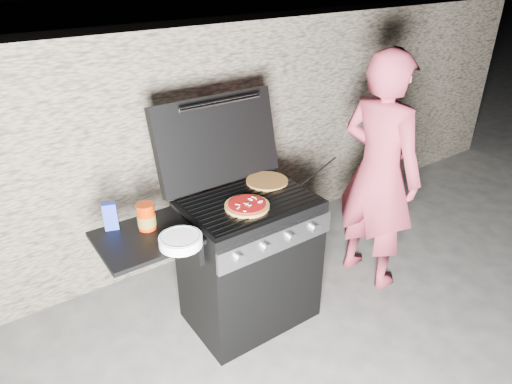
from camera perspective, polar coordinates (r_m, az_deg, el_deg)
ground at (r=3.29m, az=-0.74°, el=-15.01°), size 50.00×50.00×0.00m
stone_wall at (r=3.60m, az=-10.32°, el=5.51°), size 8.00×0.35×1.80m
gas_grill at (r=2.90m, az=-4.95°, el=-10.28°), size 1.34×0.79×0.91m
pizza_topped at (r=2.67m, az=-1.13°, el=-1.65°), size 0.33×0.33×0.03m
pizza_plain at (r=2.97m, az=1.38°, el=1.38°), size 0.34×0.34×0.01m
sauce_jar at (r=2.53m, az=-13.56°, el=-2.98°), size 0.13×0.13×0.15m
blue_carton at (r=2.58m, az=-17.73°, el=-2.90°), size 0.08×0.06×0.16m
plate_stack at (r=2.38m, az=-9.40°, el=-6.03°), size 0.28×0.28×0.05m
person at (r=3.31m, az=15.09°, el=2.29°), size 0.48×0.67×1.73m
tongs at (r=3.05m, az=7.88°, el=2.55°), size 0.37×0.09×0.08m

